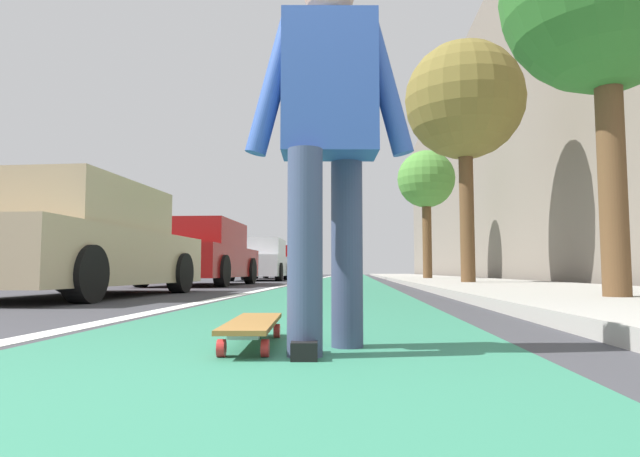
% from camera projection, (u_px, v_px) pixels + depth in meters
% --- Properties ---
extents(ground_plane, '(80.00, 80.00, 0.00)m').
position_uv_depth(ground_plane, '(337.00, 287.00, 11.13)').
color(ground_plane, '#38383D').
extents(bike_lane_paint, '(56.00, 2.20, 0.00)m').
position_uv_depth(bike_lane_paint, '(348.00, 278.00, 25.05)').
color(bike_lane_paint, '#2D7256').
rests_on(bike_lane_paint, ground).
extents(lane_stripe_white, '(52.00, 0.16, 0.01)m').
position_uv_depth(lane_stripe_white, '(315.00, 279.00, 21.16)').
color(lane_stripe_white, silver).
rests_on(lane_stripe_white, ground).
extents(sidewalk_curb, '(52.00, 3.20, 0.10)m').
position_uv_depth(sidewalk_curb, '(434.00, 279.00, 18.88)').
color(sidewalk_curb, '#9E9B93').
rests_on(sidewalk_curb, ground).
extents(building_facade, '(40.00, 1.20, 10.09)m').
position_uv_depth(building_facade, '(477.00, 162.00, 23.09)').
color(building_facade, slate).
rests_on(building_facade, ground).
extents(skateboard, '(0.85, 0.26, 0.11)m').
position_uv_depth(skateboard, '(253.00, 325.00, 2.38)').
color(skateboard, red).
rests_on(skateboard, ground).
extents(skater_person, '(0.48, 0.72, 1.64)m').
position_uv_depth(skater_person, '(328.00, 129.00, 2.27)').
color(skater_person, '#384260').
rests_on(skater_person, ground).
extents(parked_car_near, '(4.39, 2.15, 1.46)m').
position_uv_depth(parked_car_near, '(75.00, 243.00, 6.94)').
color(parked_car_near, tan).
rests_on(parked_car_near, ground).
extents(parked_car_mid, '(4.61, 1.98, 1.49)m').
position_uv_depth(parked_car_mid, '(201.00, 254.00, 12.60)').
color(parked_car_mid, maroon).
rests_on(parked_car_mid, ground).
extents(parked_car_far, '(4.29, 1.93, 1.46)m').
position_uv_depth(parked_car_far, '(260.00, 261.00, 19.01)').
color(parked_car_far, silver).
rests_on(parked_car_far, ground).
extents(parked_car_end, '(4.11, 2.00, 1.47)m').
position_uv_depth(parked_car_end, '(279.00, 263.00, 24.73)').
color(parked_car_end, maroon).
rests_on(parked_car_end, ground).
extents(traffic_light, '(0.33, 0.28, 4.17)m').
position_uv_depth(traffic_light, '(302.00, 203.00, 20.27)').
color(traffic_light, '#2D2D2D').
rests_on(traffic_light, ground).
extents(street_tree_mid, '(2.54, 2.54, 5.27)m').
position_uv_depth(street_tree_mid, '(464.00, 102.00, 11.52)').
color(street_tree_mid, brown).
rests_on(street_tree_mid, ground).
extents(street_tree_far, '(1.90, 1.90, 4.34)m').
position_uv_depth(street_tree_far, '(426.00, 181.00, 17.83)').
color(street_tree_far, brown).
rests_on(street_tree_far, ground).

